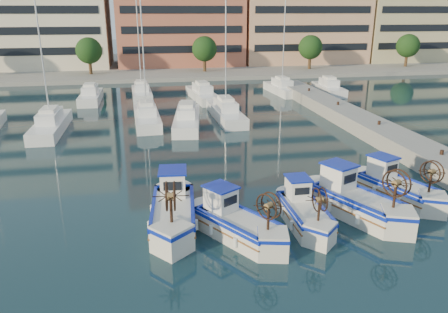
{
  "coord_description": "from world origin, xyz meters",
  "views": [
    {
      "loc": [
        -5.83,
        -18.04,
        10.16
      ],
      "look_at": [
        -1.22,
        7.27,
        1.5
      ],
      "focal_mm": 35.0,
      "sensor_mm": 36.0,
      "label": 1
    }
  ],
  "objects_px": {
    "fishing_boat_a": "(173,209)",
    "fishing_boat_e": "(396,186)",
    "fishing_boat_d": "(355,200)",
    "fishing_boat_c": "(304,210)",
    "fishing_boat_b": "(236,222)"
  },
  "relations": [
    {
      "from": "fishing_boat_b",
      "to": "fishing_boat_c",
      "type": "bearing_deg",
      "value": -20.86
    },
    {
      "from": "fishing_boat_a",
      "to": "fishing_boat_e",
      "type": "relative_size",
      "value": 1.09
    },
    {
      "from": "fishing_boat_e",
      "to": "fishing_boat_d",
      "type": "bearing_deg",
      "value": -175.81
    },
    {
      "from": "fishing_boat_c",
      "to": "fishing_boat_e",
      "type": "bearing_deg",
      "value": 17.3
    },
    {
      "from": "fishing_boat_a",
      "to": "fishing_boat_d",
      "type": "distance_m",
      "value": 9.32
    },
    {
      "from": "fishing_boat_a",
      "to": "fishing_boat_e",
      "type": "bearing_deg",
      "value": 9.37
    },
    {
      "from": "fishing_boat_b",
      "to": "fishing_boat_e",
      "type": "bearing_deg",
      "value": -17.16
    },
    {
      "from": "fishing_boat_a",
      "to": "fishing_boat_d",
      "type": "bearing_deg",
      "value": 1.66
    },
    {
      "from": "fishing_boat_d",
      "to": "fishing_boat_a",
      "type": "bearing_deg",
      "value": 151.37
    },
    {
      "from": "fishing_boat_a",
      "to": "fishing_boat_e",
      "type": "distance_m",
      "value": 12.55
    },
    {
      "from": "fishing_boat_a",
      "to": "fishing_boat_b",
      "type": "bearing_deg",
      "value": -26.03
    },
    {
      "from": "fishing_boat_b",
      "to": "fishing_boat_d",
      "type": "distance_m",
      "value": 6.59
    },
    {
      "from": "fishing_boat_d",
      "to": "fishing_boat_e",
      "type": "distance_m",
      "value": 3.54
    },
    {
      "from": "fishing_boat_d",
      "to": "fishing_boat_e",
      "type": "bearing_deg",
      "value": -0.23
    },
    {
      "from": "fishing_boat_a",
      "to": "fishing_boat_c",
      "type": "bearing_deg",
      "value": -3.57
    }
  ]
}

